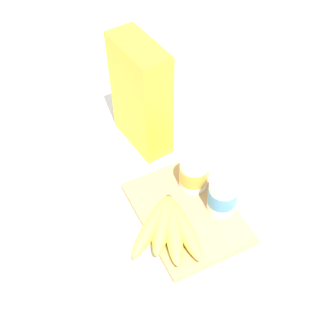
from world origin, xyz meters
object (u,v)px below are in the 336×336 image
object	(u,v)px
cereal_box	(141,96)
yogurt_cup_front	(194,172)
yogurt_cup_back	(223,195)
banana_bunch	(168,227)
cutting_board	(187,213)

from	to	relation	value
cereal_box	yogurt_cup_front	world-z (taller)	cereal_box
yogurt_cup_back	banana_bunch	distance (m)	0.14
cutting_board	yogurt_cup_front	size ratio (longest dim) A/B	3.17
cereal_box	yogurt_cup_back	distance (m)	0.32
banana_bunch	cutting_board	bearing A→B (deg)	115.44
cereal_box	yogurt_cup_front	size ratio (longest dim) A/B	3.30
yogurt_cup_front	banana_bunch	world-z (taller)	yogurt_cup_front
yogurt_cup_front	banana_bunch	distance (m)	0.15
yogurt_cup_back	banana_bunch	xyz separation A→B (m)	(0.00, -0.14, -0.03)
yogurt_cup_front	yogurt_cup_back	bearing A→B (deg)	14.88
cutting_board	banana_bunch	size ratio (longest dim) A/B	1.47
yogurt_cup_front	yogurt_cup_back	distance (m)	0.09
cereal_box	yogurt_cup_back	world-z (taller)	cereal_box
cereal_box	banana_bunch	bearing A→B (deg)	158.34
cutting_board	yogurt_cup_back	size ratio (longest dim) A/B	2.87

